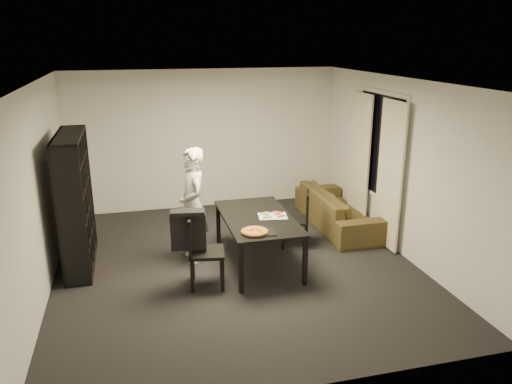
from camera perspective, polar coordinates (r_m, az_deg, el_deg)
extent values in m
cube|color=black|center=(7.29, -2.28, -8.29)|extent=(5.00, 5.50, 0.01)
cube|color=white|center=(6.60, -2.56, 12.54)|extent=(5.00, 5.50, 0.01)
cube|color=white|center=(9.46, -5.92, 5.96)|extent=(5.00, 0.01, 2.60)
cube|color=white|center=(4.34, 5.31, -7.97)|extent=(5.00, 0.01, 2.60)
cube|color=white|center=(6.79, -23.52, 0.05)|extent=(0.01, 5.50, 2.60)
cube|color=white|center=(7.72, 16.06, 2.79)|extent=(0.01, 5.50, 2.60)
cube|color=black|center=(8.18, 14.00, 5.18)|extent=(0.02, 1.40, 1.60)
cube|color=white|center=(8.18, 13.97, 5.18)|extent=(0.03, 1.52, 1.72)
cube|color=beige|center=(7.78, 15.04, 1.83)|extent=(0.03, 0.70, 2.25)
cube|color=beige|center=(8.67, 11.73, 3.62)|extent=(0.03, 0.70, 2.25)
cube|color=black|center=(7.41, -19.92, -1.01)|extent=(0.35, 1.50, 1.90)
cube|color=black|center=(7.07, 0.20, -2.98)|extent=(0.95, 1.71, 0.04)
cube|color=black|center=(6.39, -1.71, -8.76)|extent=(0.06, 0.06, 0.68)
cube|color=black|center=(6.61, 5.62, -7.91)|extent=(0.06, 0.06, 0.68)
cube|color=black|center=(7.85, -4.33, -3.70)|extent=(0.06, 0.06, 0.68)
cube|color=black|center=(8.03, 1.70, -3.17)|extent=(0.06, 0.06, 0.68)
cube|color=black|center=(6.57, -5.66, -6.88)|extent=(0.51, 0.51, 0.04)
cube|color=black|center=(6.47, -7.54, -4.80)|extent=(0.11, 0.45, 0.48)
cube|color=black|center=(6.39, -7.62, -2.97)|extent=(0.10, 0.43, 0.05)
cube|color=black|center=(6.50, -3.85, -9.47)|extent=(0.04, 0.04, 0.44)
cube|color=black|center=(6.85, -3.97, -8.02)|extent=(0.04, 0.04, 0.44)
cube|color=black|center=(6.51, -7.31, -9.57)|extent=(0.04, 0.04, 0.44)
cube|color=black|center=(6.85, -7.24, -8.11)|extent=(0.04, 0.04, 0.44)
cube|color=black|center=(7.79, 4.49, -3.25)|extent=(0.52, 0.52, 0.04)
cube|color=black|center=(7.71, 5.90, -1.64)|extent=(0.18, 0.40, 0.44)
cube|color=black|center=(7.65, 5.95, -0.23)|extent=(0.16, 0.37, 0.05)
cube|color=black|center=(8.04, 3.24, -4.23)|extent=(0.04, 0.04, 0.40)
cube|color=black|center=(7.72, 3.13, -5.18)|extent=(0.04, 0.04, 0.40)
cube|color=black|center=(8.04, 5.74, -4.31)|extent=(0.04, 0.04, 0.40)
cube|color=black|center=(7.71, 5.73, -5.26)|extent=(0.04, 0.04, 0.40)
cube|color=black|center=(6.46, -7.74, -4.59)|extent=(0.46, 0.15, 0.48)
cube|color=black|center=(6.37, -7.84, -2.34)|extent=(0.45, 0.25, 0.05)
imported|color=white|center=(7.20, -7.24, -1.53)|extent=(0.48, 0.66, 1.68)
cube|color=black|center=(6.52, 0.45, -4.54)|extent=(0.44, 0.37, 0.01)
cylinder|color=olive|center=(6.47, -0.17, -4.53)|extent=(0.35, 0.35, 0.02)
cylinder|color=orange|center=(6.47, -0.17, -4.40)|extent=(0.31, 0.31, 0.01)
cube|color=white|center=(7.08, 1.91, -2.77)|extent=(0.44, 0.36, 0.01)
imported|color=#3F3719|center=(8.70, 9.38, -1.92)|extent=(0.84, 2.15, 0.63)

